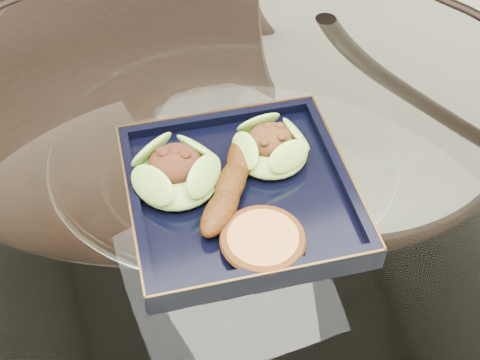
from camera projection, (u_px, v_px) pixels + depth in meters
name	position (u px, v px, depth m)	size (l,w,h in m)	color
dining_table	(226.00, 253.00, 0.98)	(1.13, 1.13, 0.77)	white
dining_chair	(158.00, 84.00, 1.41)	(0.50, 0.50, 0.88)	black
navy_plate	(240.00, 196.00, 0.82)	(0.27, 0.27, 0.02)	black
lettuce_wrap_left	(176.00, 174.00, 0.81)	(0.11, 0.11, 0.04)	#6BA630
lettuce_wrap_right	(271.00, 149.00, 0.84)	(0.09, 0.09, 0.03)	#69A830
roasted_plantain	(231.00, 183.00, 0.80)	(0.16, 0.03, 0.03)	#5C2E09
crumb_patty	(263.00, 241.00, 0.75)	(0.09, 0.09, 0.02)	#C78242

